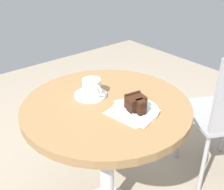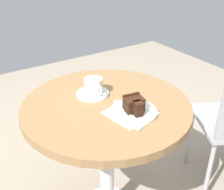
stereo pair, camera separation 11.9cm
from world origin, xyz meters
The scene contains 8 objects.
cafe_table centered at (0.00, 0.00, 0.58)m, with size 0.73×0.73×0.70m.
saucer centered at (-0.10, -0.01, 0.70)m, with size 0.15×0.15×0.01m.
coffee_cup centered at (-0.10, -0.01, 0.74)m, with size 0.11×0.08×0.07m.
teaspoon centered at (-0.07, 0.02, 0.71)m, with size 0.09×0.04×0.00m.
cake_plate centered at (0.13, 0.05, 0.70)m, with size 0.19×0.19×0.01m.
cake_slice centered at (0.13, 0.05, 0.74)m, with size 0.09×0.08×0.06m.
fork centered at (0.09, 0.02, 0.71)m, with size 0.16×0.04×0.00m.
napkin centered at (0.13, 0.04, 0.70)m, with size 0.22×0.20×0.00m.
Camera 2 is at (0.89, -0.55, 1.31)m, focal length 45.00 mm.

